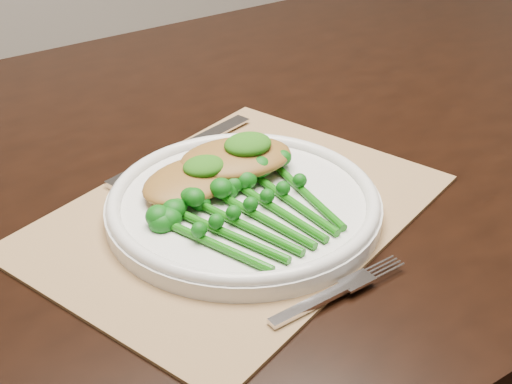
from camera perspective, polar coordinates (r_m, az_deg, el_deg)
name	(u,v)px	position (r m, az deg, el deg)	size (l,w,h in m)	color
dining_table	(241,357)	(1.12, -1.18, -13.05)	(1.71, 1.11, 0.75)	black
placemat	(237,213)	(0.75, -1.55, -1.69)	(0.42, 0.31, 0.00)	#9A774E
dinner_plate	(244,203)	(0.74, -1.00, -0.91)	(0.29, 0.29, 0.03)	silver
knife	(169,156)	(0.85, -6.99, 2.87)	(0.22, 0.11, 0.01)	silver
fork	(347,286)	(0.65, 7.27, -7.49)	(0.15, 0.04, 0.00)	silver
chicken_fillet_left	(191,180)	(0.76, -5.23, 0.96)	(0.12, 0.08, 0.02)	olive
chicken_fillet_right	(236,158)	(0.78, -1.61, 2.75)	(0.13, 0.09, 0.03)	olive
pesto_dollop_left	(204,166)	(0.75, -4.18, 2.07)	(0.05, 0.04, 0.02)	#164C0A
pesto_dollop_right	(248,144)	(0.78, -0.66, 3.84)	(0.05, 0.05, 0.02)	#164C0A
broccolini_bundle	(265,219)	(0.70, 0.70, -2.19)	(0.19, 0.20, 0.04)	#125C0C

